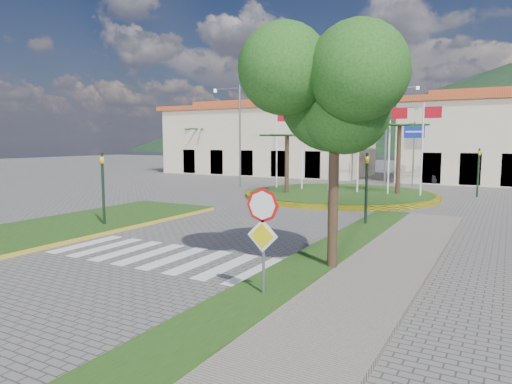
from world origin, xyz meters
The scene contains 21 objects.
ground centered at (0.00, 0.00, 0.00)m, with size 160.00×160.00×0.00m, color slate.
sidewalk_right centered at (6.00, 2.00, 0.07)m, with size 4.00×28.00×0.15m, color gray.
verge_right centered at (4.80, 2.00, 0.09)m, with size 1.60×28.00×0.18m, color #1D4112.
median_left centered at (-6.50, 6.00, 0.09)m, with size 5.00×14.00×0.18m, color #1D4112.
crosswalk centered at (0.00, 4.00, 0.01)m, with size 8.00×3.00×0.01m, color silver.
roundabout_island centered at (0.00, 22.00, 0.17)m, with size 12.70×12.70×6.00m.
stop_sign centered at (4.90, 1.96, 1.79)m, with size 0.80×0.11×2.65m.
deciduous_tree centered at (5.50, 5.00, 5.18)m, with size 3.60×3.60×6.80m.
traffic_light_left centered at (-5.20, 6.50, 1.94)m, with size 0.15×0.18×3.20m.
traffic_light_right centered at (4.50, 12.00, 1.94)m, with size 0.15×0.18×3.20m.
traffic_light_far centered at (8.00, 26.00, 1.94)m, with size 0.18×0.15×3.20m.
direction_sign_west centered at (-2.00, 30.97, 3.53)m, with size 1.60×0.14×5.20m.
direction_sign_east centered at (3.00, 30.97, 3.53)m, with size 1.60×0.14×5.20m.
street_lamp_centre centered at (1.00, 30.00, 4.50)m, with size 4.80×0.16×8.00m.
street_lamp_west centered at (-9.00, 24.00, 4.50)m, with size 4.80×0.16×8.00m.
building_left centered at (-14.00, 38.00, 3.90)m, with size 23.32×9.54×8.05m.
hill_far_west centered at (-55.00, 140.00, 11.00)m, with size 140.00×140.00×22.00m, color black.
hill_near_back centered at (-10.00, 130.00, 8.00)m, with size 110.00×110.00×16.00m, color black.
white_van centered at (-6.97, 35.66, 0.69)m, with size 2.28×4.94×1.37m, color #BDBDBF.
car_dark_a centered at (-6.60, 36.74, 0.57)m, with size 1.35×3.35×1.14m, color black.
car_dark_b centered at (2.78, 34.66, 0.66)m, with size 1.41×4.03×1.33m, color black.
Camera 1 is at (9.75, -7.08, 3.72)m, focal length 32.00 mm.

